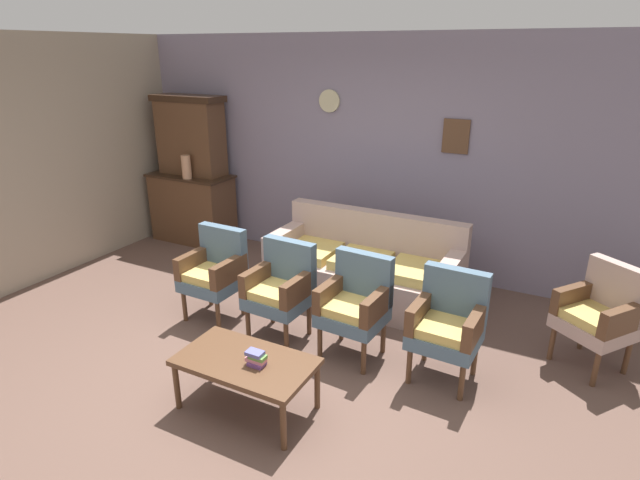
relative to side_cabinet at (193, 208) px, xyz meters
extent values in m
plane|color=brown|center=(2.53, -2.25, -0.47)|extent=(7.68, 7.68, 0.00)
cube|color=gray|center=(2.53, 0.38, 0.88)|extent=(6.40, 0.06, 2.70)
cube|color=brown|center=(3.43, 0.33, 1.18)|extent=(0.28, 0.02, 0.36)
cylinder|color=beige|center=(1.93, 0.33, 1.48)|extent=(0.26, 0.03, 0.26)
cube|color=brown|center=(0.00, 0.00, -0.02)|extent=(1.10, 0.52, 0.90)
cube|color=#342115|center=(0.00, 0.00, 0.45)|extent=(1.16, 0.55, 0.03)
cube|color=brown|center=(0.00, 0.08, 0.94)|extent=(0.90, 0.36, 0.95)
cube|color=#342115|center=(0.00, 0.08, 1.45)|extent=(0.99, 0.38, 0.08)
cylinder|color=tan|center=(0.11, -0.18, 0.62)|extent=(0.12, 0.12, 0.31)
cube|color=tan|center=(2.80, -0.62, -0.26)|extent=(2.01, 0.82, 0.42)
cube|color=tan|center=(2.80, -0.30, 0.19)|extent=(2.00, 0.18, 0.48)
cube|color=tan|center=(3.72, -0.63, 0.07)|extent=(0.17, 0.80, 0.24)
cube|color=tan|center=(1.88, -0.61, 0.07)|extent=(0.17, 0.80, 0.24)
cube|color=tan|center=(3.39, -0.67, 0.00)|extent=(0.53, 0.57, 0.10)
cube|color=tan|center=(2.80, -0.66, 0.00)|extent=(0.53, 0.57, 0.10)
cube|color=tan|center=(2.21, -0.65, 0.00)|extent=(0.53, 0.57, 0.10)
cube|color=slate|center=(1.65, -1.65, -0.09)|extent=(0.53, 0.49, 0.12)
cube|color=tan|center=(1.64, -1.67, 0.00)|extent=(0.45, 0.42, 0.10)
cube|color=slate|center=(1.65, -1.45, 0.20)|extent=(0.52, 0.11, 0.46)
cube|color=brown|center=(1.87, -1.65, 0.08)|extent=(0.09, 0.48, 0.22)
cube|color=brown|center=(1.43, -1.64, 0.08)|extent=(0.09, 0.48, 0.22)
cylinder|color=brown|center=(1.85, -1.84, -0.31)|extent=(0.04, 0.04, 0.32)
cylinder|color=brown|center=(1.43, -1.83, -0.31)|extent=(0.04, 0.04, 0.32)
cylinder|color=brown|center=(1.86, -1.46, -0.31)|extent=(0.04, 0.04, 0.32)
cylinder|color=brown|center=(1.44, -1.45, -0.31)|extent=(0.04, 0.04, 0.32)
cube|color=slate|center=(2.41, -1.67, -0.09)|extent=(0.55, 0.51, 0.12)
cube|color=tan|center=(2.41, -1.69, 0.00)|extent=(0.46, 0.43, 0.10)
cube|color=slate|center=(2.42, -1.47, 0.20)|extent=(0.52, 0.13, 0.46)
cube|color=brown|center=(2.63, -1.68, 0.08)|extent=(0.11, 0.48, 0.22)
cube|color=brown|center=(2.19, -1.65, 0.08)|extent=(0.11, 0.48, 0.22)
cylinder|color=brown|center=(2.61, -1.87, -0.31)|extent=(0.04, 0.04, 0.32)
cylinder|color=brown|center=(2.19, -1.84, -0.31)|extent=(0.04, 0.04, 0.32)
cylinder|color=brown|center=(2.63, -1.49, -0.31)|extent=(0.04, 0.04, 0.32)
cylinder|color=brown|center=(2.21, -1.46, -0.31)|extent=(0.04, 0.04, 0.32)
cube|color=slate|center=(3.14, -1.63, -0.09)|extent=(0.55, 0.51, 0.12)
cube|color=tan|center=(3.14, -1.65, 0.00)|extent=(0.47, 0.44, 0.10)
cube|color=slate|center=(3.15, -1.43, 0.20)|extent=(0.53, 0.14, 0.46)
cube|color=brown|center=(3.36, -1.65, 0.08)|extent=(0.11, 0.48, 0.22)
cube|color=brown|center=(2.92, -1.62, 0.08)|extent=(0.11, 0.48, 0.22)
cylinder|color=brown|center=(3.33, -1.84, -0.31)|extent=(0.04, 0.04, 0.32)
cylinder|color=brown|center=(2.91, -1.81, -0.31)|extent=(0.04, 0.04, 0.32)
cylinder|color=brown|center=(3.36, -1.46, -0.31)|extent=(0.04, 0.04, 0.32)
cylinder|color=brown|center=(2.94, -1.43, -0.31)|extent=(0.04, 0.04, 0.32)
cube|color=slate|center=(3.92, -1.60, -0.09)|extent=(0.54, 0.50, 0.12)
cube|color=tan|center=(3.92, -1.62, 0.00)|extent=(0.46, 0.43, 0.10)
cube|color=slate|center=(3.93, -1.40, 0.20)|extent=(0.52, 0.12, 0.46)
cube|color=brown|center=(4.14, -1.61, 0.08)|extent=(0.10, 0.48, 0.22)
cube|color=brown|center=(3.70, -1.59, 0.08)|extent=(0.10, 0.48, 0.22)
cylinder|color=brown|center=(4.12, -1.80, -0.31)|extent=(0.04, 0.04, 0.32)
cylinder|color=brown|center=(3.70, -1.78, -0.31)|extent=(0.04, 0.04, 0.32)
cylinder|color=brown|center=(4.14, -1.42, -0.31)|extent=(0.04, 0.04, 0.32)
cylinder|color=brown|center=(3.72, -1.40, -0.31)|extent=(0.04, 0.04, 0.32)
cube|color=tan|center=(4.97, -0.86, -0.09)|extent=(0.70, 0.69, 0.12)
cube|color=tan|center=(4.95, -0.88, 0.00)|extent=(0.60, 0.59, 0.10)
cube|color=tan|center=(5.08, -0.70, 0.20)|extent=(0.48, 0.39, 0.46)
cube|color=brown|center=(5.14, -1.00, 0.08)|extent=(0.35, 0.43, 0.22)
cube|color=brown|center=(4.79, -0.73, 0.08)|extent=(0.35, 0.43, 0.22)
cylinder|color=brown|center=(5.02, -1.14, -0.31)|extent=(0.04, 0.04, 0.32)
cylinder|color=brown|center=(4.68, -0.89, -0.31)|extent=(0.04, 0.04, 0.32)
cylinder|color=brown|center=(5.25, -0.84, -0.31)|extent=(0.04, 0.04, 0.32)
cylinder|color=brown|center=(4.91, -0.59, -0.31)|extent=(0.04, 0.04, 0.32)
cube|color=brown|center=(2.74, -2.63, -0.07)|extent=(1.00, 0.56, 0.04)
cylinder|color=brown|center=(2.28, -2.39, -0.28)|extent=(0.04, 0.04, 0.38)
cylinder|color=brown|center=(3.20, -2.39, -0.28)|extent=(0.04, 0.04, 0.38)
cylinder|color=brown|center=(2.28, -2.87, -0.28)|extent=(0.04, 0.04, 0.38)
cylinder|color=brown|center=(3.20, -2.87, -0.28)|extent=(0.04, 0.04, 0.38)
cube|color=#6F4382|center=(2.85, -2.65, -0.03)|extent=(0.12, 0.09, 0.02)
cube|color=pink|center=(2.84, -2.64, -0.01)|extent=(0.14, 0.07, 0.03)
cube|color=#659545|center=(2.85, -2.64, 0.02)|extent=(0.12, 0.08, 0.03)
cube|color=#5B5C9D|center=(2.84, -2.65, 0.05)|extent=(0.12, 0.08, 0.03)
camera|label=1|loc=(4.67, -5.18, 2.06)|focal=28.73mm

